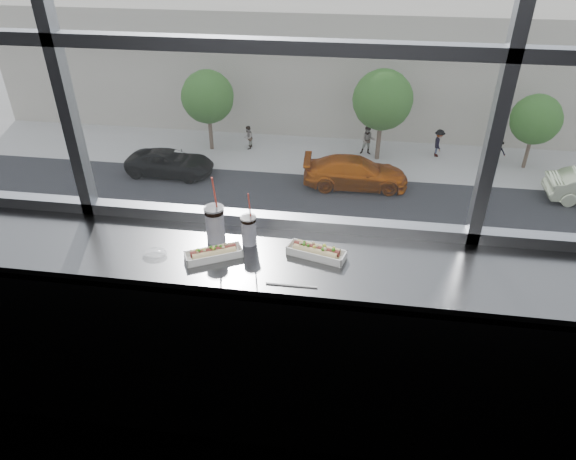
# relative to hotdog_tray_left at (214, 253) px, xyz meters

# --- Properties ---
(wall_back_lower) EXTENTS (6.00, 0.00, 6.00)m
(wall_back_lower) POSITION_rel_hotdog_tray_left_xyz_m (0.22, 0.33, -0.58)
(wall_back_lower) COLOR black
(wall_back_lower) RESTS_ON ground
(counter) EXTENTS (6.00, 0.55, 0.06)m
(counter) POSITION_rel_hotdog_tray_left_xyz_m (0.22, 0.06, -0.06)
(counter) COLOR slate
(counter) RESTS_ON ground
(counter_fascia) EXTENTS (6.00, 0.04, 1.04)m
(counter_fascia) POSITION_rel_hotdog_tray_left_xyz_m (0.22, -0.20, -0.58)
(counter_fascia) COLOR slate
(counter_fascia) RESTS_ON ground
(hotdog_tray_left) EXTENTS (0.28, 0.20, 0.07)m
(hotdog_tray_left) POSITION_rel_hotdog_tray_left_xyz_m (0.00, 0.00, 0.00)
(hotdog_tray_left) COLOR white
(hotdog_tray_left) RESTS_ON counter
(hotdog_tray_right) EXTENTS (0.29, 0.16, 0.07)m
(hotdog_tray_right) POSITION_rel_hotdog_tray_left_xyz_m (0.48, 0.08, 0.00)
(hotdog_tray_right) COLOR white
(hotdog_tray_right) RESTS_ON counter
(soda_cup_left) EXTENTS (0.10, 0.10, 0.36)m
(soda_cup_left) POSITION_rel_hotdog_tray_left_xyz_m (-0.03, 0.14, 0.08)
(soda_cup_left) COLOR white
(soda_cup_left) RESTS_ON counter
(soda_cup_right) EXTENTS (0.08, 0.08, 0.29)m
(soda_cup_right) POSITION_rel_hotdog_tray_left_xyz_m (0.14, 0.14, 0.06)
(soda_cup_right) COLOR white
(soda_cup_right) RESTS_ON counter
(loose_straw) EXTENTS (0.23, 0.01, 0.01)m
(loose_straw) POSITION_rel_hotdog_tray_left_xyz_m (0.39, -0.16, -0.02)
(loose_straw) COLOR white
(loose_straw) RESTS_ON counter
(wrapper) EXTENTS (0.11, 0.08, 0.03)m
(wrapper) POSITION_rel_hotdog_tray_left_xyz_m (-0.28, -0.02, -0.01)
(wrapper) COLOR silver
(wrapper) RESTS_ON counter
(plaza_ground) EXTENTS (120.00, 120.00, 0.00)m
(plaza_ground) POSITION_rel_hotdog_tray_left_xyz_m (0.22, 43.83, -12.13)
(plaza_ground) COLOR #989692
(plaza_ground) RESTS_ON ground
(plaza_near) EXTENTS (50.00, 14.00, 0.04)m
(plaza_near) POSITION_rel_hotdog_tray_left_xyz_m (0.22, 7.33, -12.11)
(plaza_near) COLOR #989692
(plaza_near) RESTS_ON plaza_ground
(street_asphalt) EXTENTS (80.00, 10.00, 0.06)m
(street_asphalt) POSITION_rel_hotdog_tray_left_xyz_m (0.22, 20.33, -12.10)
(street_asphalt) COLOR black
(street_asphalt) RESTS_ON plaza_ground
(far_sidewalk) EXTENTS (80.00, 6.00, 0.04)m
(far_sidewalk) POSITION_rel_hotdog_tray_left_xyz_m (0.22, 28.33, -12.11)
(far_sidewalk) COLOR #989692
(far_sidewalk) RESTS_ON plaza_ground
(far_building) EXTENTS (50.00, 14.00, 8.00)m
(far_building) POSITION_rel_hotdog_tray_left_xyz_m (0.22, 38.33, -8.13)
(far_building) COLOR gray
(far_building) RESTS_ON plaza_ground
(car_near_b) EXTENTS (2.86, 6.85, 2.28)m
(car_near_b) POSITION_rel_hotdog_tray_left_xyz_m (-8.76, 16.33, -10.92)
(car_near_b) COLOR black
(car_near_b) RESTS_ON street_asphalt
(car_near_c) EXTENTS (2.99, 6.04, 1.94)m
(car_near_c) POSITION_rel_hotdog_tray_left_xyz_m (1.84, 16.33, -11.10)
(car_near_c) COLOR brown
(car_near_c) RESTS_ON street_asphalt
(car_far_a) EXTENTS (2.55, 5.73, 1.88)m
(car_far_a) POSITION_rel_hotdog_tray_left_xyz_m (-10.22, 24.33, -11.13)
(car_far_a) COLOR black
(car_far_a) RESTS_ON street_asphalt
(car_far_b) EXTENTS (3.19, 6.90, 2.25)m
(car_far_b) POSITION_rel_hotdog_tray_left_xyz_m (0.60, 24.33, -10.94)
(car_far_b) COLOR #A23B00
(car_far_b) RESTS_ON street_asphalt
(car_near_d) EXTENTS (2.62, 5.95, 1.96)m
(car_near_d) POSITION_rel_hotdog_tray_left_xyz_m (8.98, 16.33, -11.09)
(car_near_d) COLOR beige
(car_near_d) RESTS_ON street_asphalt
(pedestrian_a) EXTENTS (0.61, 0.81, 1.83)m
(pedestrian_a) POSITION_rel_hotdog_tray_left_xyz_m (-6.49, 28.72, -11.17)
(pedestrian_a) COLOR #66605B
(pedestrian_a) RESTS_ON far_sidewalk
(pedestrian_b) EXTENTS (1.00, 0.75, 2.24)m
(pedestrian_b) POSITION_rel_hotdog_tray_left_xyz_m (1.20, 28.93, -10.96)
(pedestrian_b) COLOR #66605B
(pedestrian_b) RESTS_ON far_sidewalk
(pedestrian_c) EXTENTS (0.70, 0.94, 2.11)m
(pedestrian_c) POSITION_rel_hotdog_tray_left_xyz_m (5.61, 29.28, -11.03)
(pedestrian_c) COLOR #66605B
(pedestrian_c) RESTS_ON far_sidewalk
(pedestrian_d) EXTENTS (0.83, 0.62, 1.87)m
(pedestrian_d) POSITION_rel_hotdog_tray_left_xyz_m (9.08, 28.71, -11.15)
(pedestrian_d) COLOR #66605B
(pedestrian_d) RESTS_ON far_sidewalk
(tree_left) EXTENTS (3.29, 3.29, 5.15)m
(tree_left) POSITION_rel_hotdog_tray_left_xyz_m (-8.86, 28.33, -8.64)
(tree_left) COLOR #47382B
(tree_left) RESTS_ON far_sidewalk
(tree_center) EXTENTS (3.59, 3.59, 5.61)m
(tree_center) POSITION_rel_hotdog_tray_left_xyz_m (1.84, 28.33, -8.32)
(tree_center) COLOR #47382B
(tree_center) RESTS_ON far_sidewalk
(tree_right) EXTENTS (2.90, 2.90, 4.53)m
(tree_right) POSITION_rel_hotdog_tray_left_xyz_m (10.68, 28.33, -9.05)
(tree_right) COLOR #47382B
(tree_right) RESTS_ON far_sidewalk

